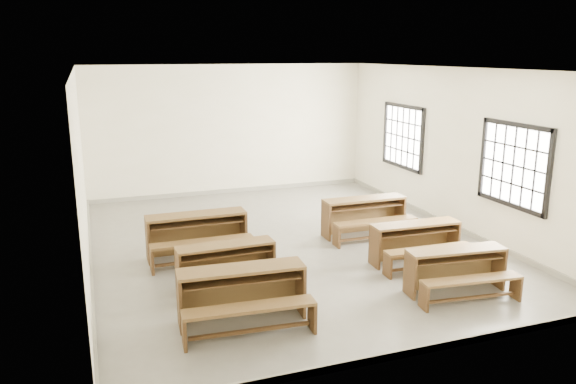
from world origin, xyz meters
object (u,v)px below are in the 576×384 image
object	(u,v)px
desk_set_3	(457,268)
desk_set_4	(416,240)
desk_set_0	(242,291)
desk_set_1	(227,263)
desk_set_2	(197,232)
desk_set_5	(365,214)

from	to	relation	value
desk_set_3	desk_set_4	distance (m)	1.27
desk_set_0	desk_set_1	xyz separation A→B (m)	(0.08, 1.20, -0.05)
desk_set_2	desk_set_3	size ratio (longest dim) A/B	1.10
desk_set_0	desk_set_1	size ratio (longest dim) A/B	1.14
desk_set_3	desk_set_4	xyz separation A→B (m)	(0.11, 1.26, 0.01)
desk_set_1	desk_set_4	distance (m)	3.25
desk_set_0	desk_set_4	world-z (taller)	desk_set_0
desk_set_1	desk_set_2	world-z (taller)	desk_set_2
desk_set_1	desk_set_4	bearing A→B (deg)	-3.40
desk_set_3	desk_set_4	size ratio (longest dim) A/B	1.00
desk_set_2	desk_set_4	world-z (taller)	desk_set_2
desk_set_0	desk_set_4	bearing A→B (deg)	22.31
desk_set_3	desk_set_5	world-z (taller)	desk_set_5
desk_set_3	desk_set_2	bearing A→B (deg)	146.19
desk_set_0	desk_set_1	distance (m)	1.21
desk_set_4	desk_set_5	bearing A→B (deg)	96.65
desk_set_2	desk_set_5	size ratio (longest dim) A/B	1.05
desk_set_1	desk_set_4	xyz separation A→B (m)	(3.25, -0.10, 0.01)
desk_set_1	desk_set_2	distance (m)	1.43
desk_set_0	desk_set_3	size ratio (longest dim) A/B	1.10
desk_set_0	desk_set_3	xyz separation A→B (m)	(3.23, -0.16, -0.05)
desk_set_1	desk_set_3	world-z (taller)	same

